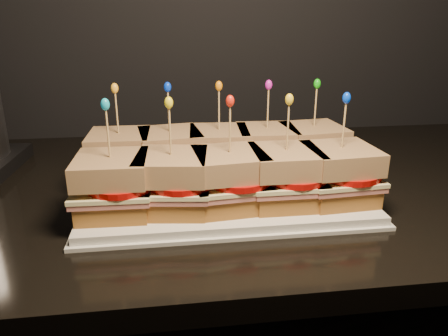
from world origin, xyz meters
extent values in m
cube|color=black|center=(0.33, 1.66, 0.90)|extent=(2.38, 0.69, 0.03)
cube|color=white|center=(0.38, 1.58, 0.92)|extent=(0.44, 0.27, 0.02)
cube|color=white|center=(0.38, 1.58, 0.92)|extent=(0.46, 0.29, 0.01)
cube|color=brown|center=(0.21, 1.65, 0.94)|extent=(0.10, 0.10, 0.03)
cube|color=#BC6455|center=(0.21, 1.65, 0.96)|extent=(0.11, 0.11, 0.01)
cube|color=#F2EAA2|center=(0.21, 1.65, 0.97)|extent=(0.11, 0.11, 0.01)
cylinder|color=#AF0C08|center=(0.22, 1.64, 0.98)|extent=(0.10, 0.10, 0.01)
cube|color=brown|center=(0.21, 1.65, 1.00)|extent=(0.10, 0.10, 0.03)
cylinder|color=tan|center=(0.21, 1.65, 1.05)|extent=(0.00, 0.00, 0.09)
ellipsoid|color=#FEAA22|center=(0.21, 1.65, 1.09)|extent=(0.01, 0.01, 0.02)
cube|color=brown|center=(0.29, 1.65, 0.94)|extent=(0.11, 0.11, 0.03)
cube|color=#BC6455|center=(0.29, 1.65, 0.96)|extent=(0.12, 0.12, 0.01)
cube|color=#F2EAA2|center=(0.29, 1.65, 0.97)|extent=(0.12, 0.12, 0.01)
cylinder|color=#AF0C08|center=(0.30, 1.64, 0.98)|extent=(0.10, 0.10, 0.01)
cube|color=brown|center=(0.29, 1.65, 1.00)|extent=(0.11, 0.11, 0.03)
cylinder|color=tan|center=(0.29, 1.65, 1.05)|extent=(0.00, 0.00, 0.09)
ellipsoid|color=#0834E4|center=(0.29, 1.65, 1.09)|extent=(0.01, 0.01, 0.02)
cube|color=brown|center=(0.38, 1.65, 0.94)|extent=(0.10, 0.10, 0.03)
cube|color=#BC6455|center=(0.38, 1.65, 0.96)|extent=(0.12, 0.11, 0.01)
cube|color=#F2EAA2|center=(0.38, 1.65, 0.97)|extent=(0.12, 0.11, 0.01)
cylinder|color=#AF0C08|center=(0.39, 1.64, 0.98)|extent=(0.10, 0.10, 0.01)
cube|color=brown|center=(0.38, 1.65, 1.00)|extent=(0.11, 0.11, 0.03)
cylinder|color=tan|center=(0.38, 1.65, 1.05)|extent=(0.00, 0.00, 0.09)
ellipsoid|color=orange|center=(0.38, 1.65, 1.09)|extent=(0.01, 0.01, 0.02)
cube|color=brown|center=(0.46, 1.65, 0.94)|extent=(0.10, 0.10, 0.03)
cube|color=#BC6455|center=(0.46, 1.65, 0.96)|extent=(0.11, 0.11, 0.01)
cube|color=#F2EAA2|center=(0.46, 1.65, 0.97)|extent=(0.12, 0.11, 0.01)
cylinder|color=#AF0C08|center=(0.47, 1.64, 0.98)|extent=(0.10, 0.10, 0.01)
cube|color=brown|center=(0.46, 1.65, 1.00)|extent=(0.11, 0.11, 0.03)
cylinder|color=tan|center=(0.46, 1.65, 1.05)|extent=(0.00, 0.00, 0.09)
ellipsoid|color=#C91AA9|center=(0.46, 1.65, 1.09)|extent=(0.01, 0.01, 0.02)
cube|color=brown|center=(0.55, 1.65, 0.94)|extent=(0.11, 0.11, 0.03)
cube|color=#BC6455|center=(0.55, 1.65, 0.96)|extent=(0.12, 0.11, 0.01)
cube|color=#F2EAA2|center=(0.55, 1.65, 0.97)|extent=(0.12, 0.12, 0.01)
cylinder|color=#AF0C08|center=(0.56, 1.64, 0.98)|extent=(0.10, 0.10, 0.01)
cube|color=brown|center=(0.55, 1.65, 1.00)|extent=(0.11, 0.11, 0.03)
cylinder|color=tan|center=(0.55, 1.65, 1.05)|extent=(0.00, 0.00, 0.09)
ellipsoid|color=#16A611|center=(0.55, 1.65, 1.09)|extent=(0.01, 0.01, 0.02)
cube|color=brown|center=(0.21, 1.52, 0.94)|extent=(0.10, 0.10, 0.03)
cube|color=#BC6455|center=(0.21, 1.52, 0.96)|extent=(0.11, 0.11, 0.01)
cube|color=#F2EAA2|center=(0.21, 1.52, 0.97)|extent=(0.11, 0.11, 0.01)
cylinder|color=#AF0C08|center=(0.22, 1.51, 0.98)|extent=(0.10, 0.10, 0.01)
cube|color=brown|center=(0.21, 1.52, 1.00)|extent=(0.10, 0.10, 0.03)
cylinder|color=tan|center=(0.21, 1.52, 1.05)|extent=(0.00, 0.00, 0.09)
ellipsoid|color=#159BB5|center=(0.21, 1.52, 1.09)|extent=(0.01, 0.01, 0.02)
cube|color=brown|center=(0.29, 1.52, 0.94)|extent=(0.11, 0.11, 0.03)
cube|color=#BC6455|center=(0.29, 1.52, 0.96)|extent=(0.12, 0.12, 0.01)
cube|color=#F2EAA2|center=(0.29, 1.52, 0.97)|extent=(0.12, 0.12, 0.01)
cylinder|color=#AF0C08|center=(0.30, 1.51, 0.98)|extent=(0.10, 0.10, 0.01)
cube|color=brown|center=(0.29, 1.52, 1.00)|extent=(0.11, 0.11, 0.03)
cylinder|color=tan|center=(0.29, 1.52, 1.05)|extent=(0.00, 0.00, 0.09)
ellipsoid|color=yellow|center=(0.29, 1.52, 1.09)|extent=(0.01, 0.01, 0.02)
cube|color=brown|center=(0.38, 1.52, 0.94)|extent=(0.11, 0.11, 0.03)
cube|color=#BC6455|center=(0.38, 1.52, 0.96)|extent=(0.12, 0.11, 0.01)
cube|color=#F2EAA2|center=(0.38, 1.52, 0.97)|extent=(0.12, 0.12, 0.01)
cylinder|color=#AF0C08|center=(0.39, 1.51, 0.98)|extent=(0.10, 0.10, 0.01)
cube|color=brown|center=(0.38, 1.52, 1.00)|extent=(0.11, 0.11, 0.03)
cylinder|color=tan|center=(0.38, 1.52, 1.05)|extent=(0.00, 0.00, 0.09)
ellipsoid|color=red|center=(0.38, 1.52, 1.09)|extent=(0.01, 0.01, 0.02)
cube|color=brown|center=(0.46, 1.52, 0.94)|extent=(0.10, 0.10, 0.03)
cube|color=#BC6455|center=(0.46, 1.52, 0.96)|extent=(0.11, 0.10, 0.01)
cube|color=#F2EAA2|center=(0.46, 1.52, 0.97)|extent=(0.11, 0.11, 0.01)
cylinder|color=#AF0C08|center=(0.47, 1.51, 0.98)|extent=(0.10, 0.10, 0.01)
cube|color=brown|center=(0.46, 1.52, 1.00)|extent=(0.10, 0.10, 0.03)
cylinder|color=tan|center=(0.46, 1.52, 1.05)|extent=(0.00, 0.00, 0.09)
ellipsoid|color=yellow|center=(0.46, 1.52, 1.09)|extent=(0.01, 0.01, 0.02)
cube|color=brown|center=(0.55, 1.52, 0.94)|extent=(0.10, 0.10, 0.03)
cube|color=#BC6455|center=(0.55, 1.52, 0.96)|extent=(0.12, 0.11, 0.01)
cube|color=#F2EAA2|center=(0.55, 1.52, 0.97)|extent=(0.12, 0.11, 0.01)
cylinder|color=#AF0C08|center=(0.56, 1.51, 0.98)|extent=(0.10, 0.10, 0.01)
cube|color=brown|center=(0.55, 1.52, 1.00)|extent=(0.11, 0.11, 0.03)
cylinder|color=tan|center=(0.55, 1.52, 1.05)|extent=(0.00, 0.00, 0.09)
ellipsoid|color=#073CE0|center=(0.55, 1.52, 1.09)|extent=(0.01, 0.01, 0.02)
camera|label=1|loc=(0.29, 0.92, 1.21)|focal=35.00mm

